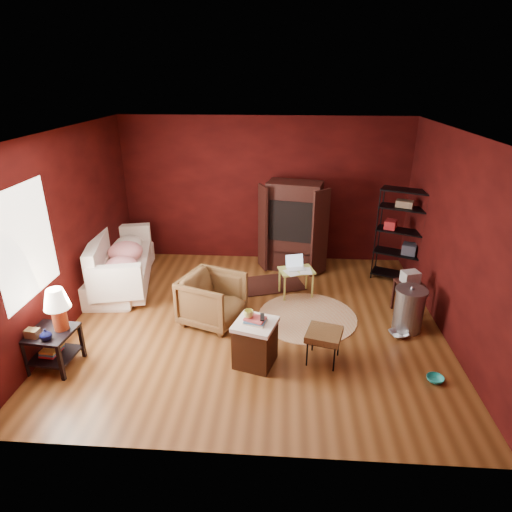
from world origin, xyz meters
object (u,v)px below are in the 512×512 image
(laptop_desk, at_px, (296,272))
(tv_armoire, at_px, (293,225))
(hamper, at_px, (255,342))
(side_table, at_px, (54,321))
(wire_shelving, at_px, (401,232))
(armchair, at_px, (212,297))
(sofa, at_px, (119,263))

(laptop_desk, xyz_separation_m, tv_armoire, (-0.05, 1.11, 0.45))
(hamper, bearing_deg, side_table, -175.57)
(tv_armoire, bearing_deg, wire_shelving, 1.51)
(armchair, relative_size, tv_armoire, 0.49)
(tv_armoire, distance_m, wire_shelving, 1.93)
(wire_shelving, bearing_deg, laptop_desk, -134.49)
(armchair, relative_size, hamper, 1.19)
(armchair, height_order, wire_shelving, wire_shelving)
(laptop_desk, bearing_deg, hamper, -122.38)
(armchair, xyz_separation_m, tv_armoire, (1.22, 2.04, 0.46))
(armchair, distance_m, laptop_desk, 1.58)
(sofa, bearing_deg, tv_armoire, -79.35)
(side_table, distance_m, laptop_desk, 3.72)
(side_table, bearing_deg, laptop_desk, 34.53)
(armchair, bearing_deg, laptop_desk, -32.99)
(sofa, height_order, laptop_desk, sofa)
(armchair, relative_size, wire_shelving, 0.50)
(laptop_desk, relative_size, tv_armoire, 0.41)
(laptop_desk, bearing_deg, sofa, 159.92)
(laptop_desk, bearing_deg, side_table, -161.65)
(armchair, xyz_separation_m, side_table, (-1.79, -1.17, 0.23))
(hamper, height_order, tv_armoire, tv_armoire)
(armchair, height_order, hamper, armchair)
(side_table, xyz_separation_m, laptop_desk, (3.06, 2.10, -0.22))
(sofa, relative_size, laptop_desk, 2.98)
(armchair, height_order, tv_armoire, tv_armoire)
(side_table, relative_size, hamper, 1.53)
(tv_armoire, bearing_deg, armchair, -108.66)
(side_table, xyz_separation_m, wire_shelving, (4.91, 2.86, 0.28))
(armchair, relative_size, side_table, 0.78)
(side_table, bearing_deg, armchair, 33.09)
(wire_shelving, bearing_deg, sofa, -150.43)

